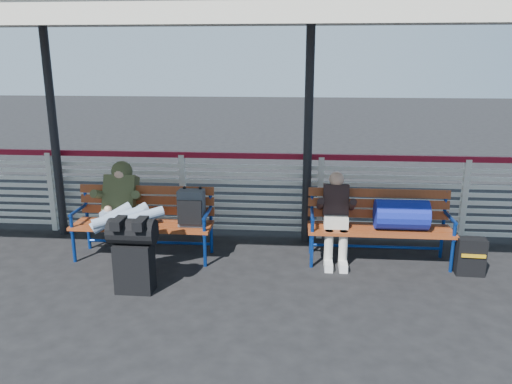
# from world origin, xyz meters

# --- Properties ---
(ground) EXTENTS (60.00, 60.00, 0.00)m
(ground) POSITION_xyz_m (0.00, 0.00, 0.00)
(ground) COLOR black
(ground) RESTS_ON ground
(fence) EXTENTS (12.08, 0.08, 1.24)m
(fence) POSITION_xyz_m (0.00, 1.90, 0.66)
(fence) COLOR silver
(fence) RESTS_ON ground
(canopy) EXTENTS (12.60, 3.60, 3.16)m
(canopy) POSITION_xyz_m (-0.00, 0.87, 3.04)
(canopy) COLOR silver
(canopy) RESTS_ON ground
(luggage_stack) EXTENTS (0.52, 0.29, 0.85)m
(luggage_stack) POSITION_xyz_m (-0.11, -0.03, 0.46)
(luggage_stack) COLOR black
(luggage_stack) RESTS_ON ground
(bench_left) EXTENTS (1.80, 0.56, 0.93)m
(bench_left) POSITION_xyz_m (-0.11, 1.00, 0.60)
(bench_left) COLOR brown
(bench_left) RESTS_ON ground
(bench_right) EXTENTS (1.80, 0.56, 0.92)m
(bench_right) POSITION_xyz_m (2.86, 1.05, 0.61)
(bench_right) COLOR brown
(bench_right) RESTS_ON ground
(traveler_man) EXTENTS (0.94, 1.64, 0.77)m
(traveler_man) POSITION_xyz_m (-0.46, 0.65, 0.71)
(traveler_man) COLOR #94A8C8
(traveler_man) RESTS_ON ground
(companion_person) EXTENTS (0.32, 0.66, 1.15)m
(companion_person) POSITION_xyz_m (2.17, 1.06, 0.60)
(companion_person) COLOR beige
(companion_person) RESTS_ON ground
(suitcase_side) EXTENTS (0.34, 0.22, 0.46)m
(suitcase_side) POSITION_xyz_m (3.77, 0.76, 0.23)
(suitcase_side) COLOR black
(suitcase_side) RESTS_ON ground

